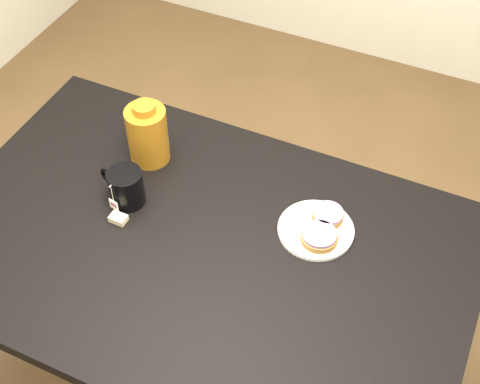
# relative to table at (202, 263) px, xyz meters

# --- Properties ---
(ground_plane) EXTENTS (4.00, 4.00, 0.00)m
(ground_plane) POSITION_rel_table_xyz_m (0.00, 0.00, -0.67)
(ground_plane) COLOR brown
(table) EXTENTS (1.40, 0.90, 0.75)m
(table) POSITION_rel_table_xyz_m (0.00, 0.00, 0.00)
(table) COLOR black
(table) RESTS_ON ground_plane
(plate) EXTENTS (0.20, 0.20, 0.01)m
(plate) POSITION_rel_table_xyz_m (0.26, 0.17, 0.09)
(plate) COLOR white
(plate) RESTS_ON table
(bagel_back) EXTENTS (0.09, 0.09, 0.03)m
(bagel_back) POSITION_rel_table_xyz_m (0.27, 0.21, 0.11)
(bagel_back) COLOR brown
(bagel_back) RESTS_ON plate
(bagel_front) EXTENTS (0.14, 0.14, 0.03)m
(bagel_front) POSITION_rel_table_xyz_m (0.28, 0.13, 0.11)
(bagel_front) COLOR brown
(bagel_front) RESTS_ON plate
(mug) EXTENTS (0.15, 0.11, 0.11)m
(mug) POSITION_rel_table_xyz_m (-0.25, 0.05, 0.14)
(mug) COLOR black
(mug) RESTS_ON table
(teabag_pouch) EXTENTS (0.05, 0.03, 0.02)m
(teabag_pouch) POSITION_rel_table_xyz_m (-0.23, -0.02, 0.09)
(teabag_pouch) COLOR #C6B793
(teabag_pouch) RESTS_ON table
(bagel_package) EXTENTS (0.14, 0.14, 0.20)m
(bagel_package) POSITION_rel_table_xyz_m (-0.28, 0.23, 0.17)
(bagel_package) COLOR brown
(bagel_package) RESTS_ON table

